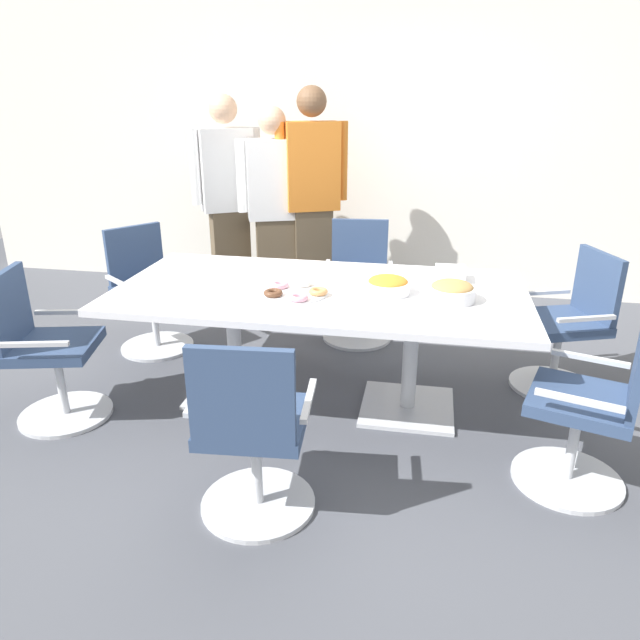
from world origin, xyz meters
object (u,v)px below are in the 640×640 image
office_chair_5 (253,438)px  snack_bowl_cookies (452,291)px  napkin_pile (450,274)px  office_chair_3 (149,296)px  person_standing_1 (274,209)px  conference_table (320,308)px  office_chair_2 (358,288)px  donut_platter (295,291)px  person_standing_2 (312,198)px  office_chair_4 (46,355)px  office_chair_0 (591,413)px  snack_bowl_chips_orange (388,285)px  person_standing_0 (228,200)px  office_chair_1 (568,330)px

office_chair_5 → snack_bowl_cookies: (0.85, 1.03, 0.40)m
office_chair_5 → napkin_pile: (0.85, 1.40, 0.39)m
office_chair_3 → napkin_pile: (2.17, -0.31, 0.39)m
napkin_pile → person_standing_1: bearing=138.5°
conference_table → snack_bowl_cookies: 0.78m
office_chair_2 → donut_platter: 1.31m
person_standing_1 → person_standing_2: 0.33m
office_chair_4 → snack_bowl_cookies: (2.29, 0.41, 0.40)m
person_standing_2 → office_chair_4: bearing=37.7°
office_chair_0 → office_chair_3: bearing=84.7°
conference_table → napkin_pile: bearing=21.8°
snack_bowl_chips_orange → conference_table: bearing=178.2°
office_chair_3 → conference_table: bearing=103.3°
office_chair_5 → person_standing_0: (-1.02, 2.75, 0.55)m
conference_table → office_chair_5: 1.13m
office_chair_1 → office_chair_5: 2.27m
napkin_pile → office_chair_5: bearing=-121.2°
snack_bowl_chips_orange → napkin_pile: snack_bowl_chips_orange is taller
snack_bowl_chips_orange → snack_bowl_cookies: (0.36, -0.06, 0.01)m
office_chair_3 → snack_bowl_cookies: 2.32m
office_chair_1 → person_standing_1: size_ratio=0.53×
conference_table → office_chair_0: bearing=-22.7°
office_chair_4 → donut_platter: (1.41, 0.35, 0.36)m
person_standing_2 → napkin_pile: (1.13, -1.35, -0.20)m
office_chair_1 → person_standing_1: (-2.22, 1.09, 0.49)m
office_chair_0 → snack_bowl_cookies: size_ratio=3.50×
snack_bowl_cookies → person_standing_0: bearing=137.5°
person_standing_0 → snack_bowl_cookies: size_ratio=6.99×
donut_platter → office_chair_3: bearing=150.1°
office_chair_2 → person_standing_2: person_standing_2 is taller
office_chair_2 → office_chair_3: bearing=12.6°
office_chair_0 → office_chair_4: same height
office_chair_1 → office_chair_4: size_ratio=1.00×
office_chair_0 → person_standing_0: bearing=66.4°
office_chair_0 → office_chair_2: same height
person_standing_0 → snack_bowl_cookies: bearing=106.1°
office_chair_1 → conference_table: bearing=87.5°
office_chair_0 → snack_bowl_cookies: office_chair_0 is taller
office_chair_2 → person_standing_0: (-1.22, 0.54, 0.55)m
office_chair_3 → office_chair_5: size_ratio=1.00×
snack_bowl_chips_orange → donut_platter: 0.53m
office_chair_2 → office_chair_3: 1.59m
donut_platter → napkin_pile: bearing=26.4°
office_chair_0 → napkin_pile: size_ratio=5.05×
person_standing_2 → conference_table: bearing=78.9°
office_chair_0 → office_chair_5: same height
person_standing_0 → conference_table: bearing=92.9°
office_chair_4 → person_standing_2: (1.15, 2.14, 0.59)m
conference_table → person_standing_2: person_standing_2 is taller
office_chair_0 → donut_platter: bearing=91.1°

